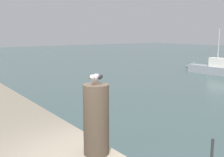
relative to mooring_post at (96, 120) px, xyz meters
name	(u,v)px	position (x,y,z in m)	size (l,w,h in m)	color
mooring_post	(96,120)	(0.00, 0.00, 0.00)	(0.33, 0.33, 0.92)	#382D23
seagull	(96,77)	(0.00, -0.01, 0.55)	(0.28, 0.33, 0.14)	#C66960
boat_grey	(209,68)	(-9.73, 16.50, -1.62)	(4.55, 1.06, 3.51)	gray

